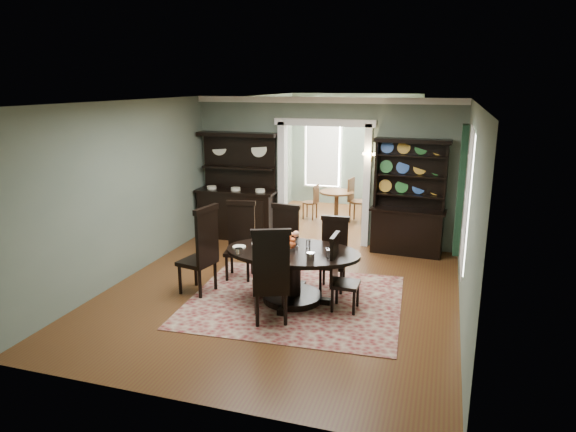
% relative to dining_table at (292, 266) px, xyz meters
% --- Properties ---
extents(room, '(5.51, 6.01, 3.01)m').
position_rel_dining_table_xyz_m(room, '(-0.27, 0.20, 1.01)').
color(room, '#563716').
rests_on(room, ground).
extents(parlor, '(3.51, 3.50, 3.01)m').
position_rel_dining_table_xyz_m(parlor, '(-0.27, 5.69, 0.95)').
color(parlor, '#563716').
rests_on(parlor, ground).
extents(doorway_trim, '(2.08, 0.25, 2.57)m').
position_rel_dining_table_xyz_m(doorway_trim, '(-0.27, 3.16, 1.05)').
color(doorway_trim, white).
rests_on(doorway_trim, floor).
extents(right_window, '(0.15, 1.47, 2.12)m').
position_rel_dining_table_xyz_m(right_window, '(2.42, 1.09, 1.03)').
color(right_window, white).
rests_on(right_window, wall_right).
extents(wall_sconce, '(0.27, 0.21, 0.21)m').
position_rel_dining_table_xyz_m(wall_sconce, '(0.68, 3.01, 1.32)').
color(wall_sconce, '#AD792E').
rests_on(wall_sconce, back_wall_right).
extents(rug, '(3.37, 2.98, 0.01)m').
position_rel_dining_table_xyz_m(rug, '(0.04, -0.01, -0.56)').
color(rug, maroon).
rests_on(rug, floor).
extents(dining_table, '(2.11, 1.97, 0.82)m').
position_rel_dining_table_xyz_m(dining_table, '(0.00, 0.00, 0.00)').
color(dining_table, black).
rests_on(dining_table, rug).
extents(centerpiece, '(1.59, 1.02, 0.26)m').
position_rel_dining_table_xyz_m(centerpiece, '(-0.09, 0.06, 0.32)').
color(centerpiece, silver).
rests_on(centerpiece, dining_table).
extents(chair_far_left, '(0.56, 0.54, 1.33)m').
position_rel_dining_table_xyz_m(chair_far_left, '(-1.16, 0.76, 0.13)').
color(chair_far_left, black).
rests_on(chair_far_left, rug).
extents(chair_far_mid, '(0.51, 0.49, 1.30)m').
position_rel_dining_table_xyz_m(chair_far_mid, '(-0.40, 0.83, 0.12)').
color(chair_far_mid, black).
rests_on(chair_far_mid, rug).
extents(chair_far_right, '(0.47, 0.45, 1.20)m').
position_rel_dining_table_xyz_m(chair_far_right, '(0.49, 0.70, 0.06)').
color(chair_far_right, black).
rests_on(chair_far_right, rug).
extents(chair_end_left, '(0.60, 0.62, 1.44)m').
position_rel_dining_table_xyz_m(chair_end_left, '(-1.43, -0.14, 0.19)').
color(chair_end_left, black).
rests_on(chair_end_left, rug).
extents(chair_end_right, '(0.40, 0.44, 1.15)m').
position_rel_dining_table_xyz_m(chair_end_right, '(0.75, -0.09, 0.04)').
color(chair_end_right, black).
rests_on(chair_end_right, rug).
extents(chair_near, '(0.67, 0.66, 1.41)m').
position_rel_dining_table_xyz_m(chair_near, '(-0.05, -0.85, 0.17)').
color(chair_near, black).
rests_on(chair_near, rug).
extents(sideboard, '(1.73, 0.64, 2.27)m').
position_rel_dining_table_xyz_m(sideboard, '(-2.11, 2.90, 0.22)').
color(sideboard, black).
rests_on(sideboard, floor).
extents(welsh_dresser, '(1.47, 0.62, 2.25)m').
position_rel_dining_table_xyz_m(welsh_dresser, '(1.49, 2.92, 0.25)').
color(welsh_dresser, black).
rests_on(welsh_dresser, floor).
extents(parlor_table, '(0.82, 0.82, 0.76)m').
position_rel_dining_table_xyz_m(parlor_table, '(-0.32, 4.74, -0.07)').
color(parlor_table, '#533617').
rests_on(parlor_table, parlor_floor).
extents(parlor_chair_left, '(0.38, 0.37, 0.86)m').
position_rel_dining_table_xyz_m(parlor_chair_left, '(-0.95, 4.85, -0.11)').
color(parlor_chair_left, '#533617').
rests_on(parlor_chair_left, parlor_floor).
extents(parlor_chair_right, '(0.47, 0.46, 1.06)m').
position_rel_dining_table_xyz_m(parlor_chair_right, '(0.11, 4.92, -0.00)').
color(parlor_chair_right, '#533617').
rests_on(parlor_chair_right, parlor_floor).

